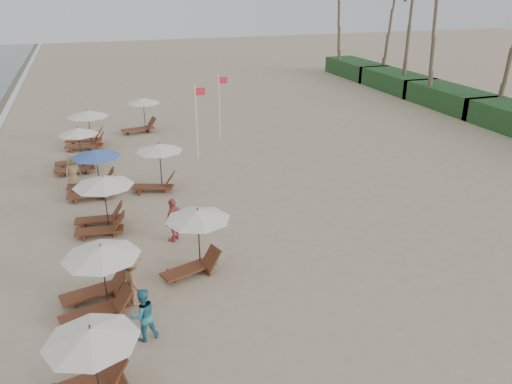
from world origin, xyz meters
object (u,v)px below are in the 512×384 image
object	(u,v)px
flag_pole_near	(197,118)
lounger_station_1	(85,372)
beachgoer_mid_b	(133,280)
beachgoer_far_b	(73,172)
lounger_station_3	(100,202)
lounger_station_6	(85,130)
lounger_station_5	(75,152)
beachgoer_far_a	(174,220)
lounger_station_4	(92,174)
inland_station_0	(194,235)
beachgoer_mid_a	(143,315)
inland_station_2	(140,113)
lounger_station_2	(96,278)
inland_station_1	(156,162)

from	to	relation	value
flag_pole_near	lounger_station_1	bearing A→B (deg)	-110.66
beachgoer_mid_b	beachgoer_far_b	world-z (taller)	beachgoer_far_b
lounger_station_3	lounger_station_6	distance (m)	11.72
lounger_station_5	beachgoer_far_a	distance (m)	10.08
lounger_station_4	inland_station_0	world-z (taller)	inland_station_0
lounger_station_3	beachgoer_mid_a	bearing A→B (deg)	-84.25
lounger_station_4	inland_station_2	distance (m)	10.68
lounger_station_4	beachgoer_mid_a	xyz separation A→B (m)	(0.96, -11.26, -0.23)
lounger_station_6	beachgoer_far_b	xyz separation A→B (m)	(-0.74, -6.68, -0.24)
lounger_station_3	inland_station_0	xyz separation A→B (m)	(2.86, -4.28, 0.19)
lounger_station_3	beachgoer_mid_b	world-z (taller)	lounger_station_3
lounger_station_2	beachgoer_mid_b	size ratio (longest dim) A/B	1.60
lounger_station_1	lounger_station_4	bearing A→B (deg)	87.53
lounger_station_5	inland_station_0	xyz separation A→B (m)	(3.79, -11.92, 0.38)
lounger_station_3	flag_pole_near	distance (m)	9.37
lounger_station_4	inland_station_1	size ratio (longest dim) A/B	1.01
lounger_station_5	flag_pole_near	world-z (taller)	flag_pole_near
beachgoer_mid_b	beachgoer_mid_a	bearing A→B (deg)	168.79
lounger_station_2	inland_station_2	distance (m)	19.82
lounger_station_2	inland_station_1	xyz separation A→B (m)	(3.14, 9.05, 0.32)
lounger_station_5	beachgoer_mid_b	xyz separation A→B (m)	(1.60, -13.20, -0.18)
lounger_station_4	inland_station_1	bearing A→B (deg)	-6.34
inland_station_1	beachgoer_mid_b	size ratio (longest dim) A/B	1.61
lounger_station_1	flag_pole_near	world-z (taller)	flag_pole_near
inland_station_2	beachgoer_mid_a	world-z (taller)	inland_station_2
lounger_station_1	inland_station_0	world-z (taller)	lounger_station_1
lounger_station_3	beachgoer_far_a	distance (m)	3.17
beachgoer_far_a	lounger_station_2	bearing A→B (deg)	2.24
lounger_station_4	beachgoer_far_a	bearing A→B (deg)	-63.93
lounger_station_1	beachgoer_mid_b	bearing A→B (deg)	69.54
lounger_station_4	inland_station_0	distance (m)	8.76
beachgoer_mid_b	beachgoer_far_b	distance (m)	10.74
lounger_station_5	inland_station_1	bearing A→B (deg)	-47.85
lounger_station_5	lounger_station_4	bearing A→B (deg)	-79.21
lounger_station_2	beachgoer_mid_a	xyz separation A→B (m)	(1.14, -1.88, -0.28)
inland_station_1	beachgoer_mid_b	bearing A→B (deg)	-102.78
lounger_station_5	flag_pole_near	bearing A→B (deg)	-1.81
inland_station_0	inland_station_2	xyz separation A→B (m)	(0.35, 18.30, -0.11)
lounger_station_1	beachgoer_far_b	size ratio (longest dim) A/B	1.53
lounger_station_5	beachgoer_mid_b	world-z (taller)	lounger_station_5
beachgoer_mid_b	inland_station_0	bearing A→B (deg)	-73.09
lounger_station_5	lounger_station_6	distance (m)	4.11
beachgoer_mid_b	lounger_station_2	bearing A→B (deg)	71.17
beachgoer_mid_a	beachgoer_mid_b	bearing A→B (deg)	-100.63
inland_station_1	flag_pole_near	bearing A→B (deg)	53.58
beachgoer_far_b	inland_station_1	bearing A→B (deg)	-56.80
lounger_station_1	inland_station_0	size ratio (longest dim) A/B	0.96
lounger_station_1	inland_station_2	size ratio (longest dim) A/B	0.90
lounger_station_5	beachgoer_far_a	world-z (taller)	lounger_station_5
lounger_station_3	beachgoer_mid_b	distance (m)	5.62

